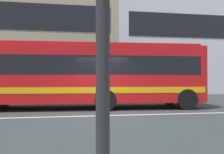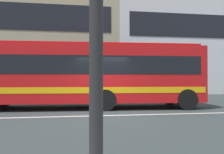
# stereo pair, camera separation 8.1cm
# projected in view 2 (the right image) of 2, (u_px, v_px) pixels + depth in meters

# --- Properties ---
(ground_plane) EXTENTS (160.00, 160.00, 0.00)m
(ground_plane) POSITION_uv_depth(u_px,v_px,m) (105.00, 116.00, 9.29)
(ground_plane) COLOR #30393A
(lane_centre_line) EXTENTS (60.00, 0.16, 0.01)m
(lane_centre_line) POSITION_uv_depth(u_px,v_px,m) (105.00, 116.00, 9.29)
(lane_centre_line) COLOR silver
(lane_centre_line) RESTS_ON ground_plane
(apartment_block_left) EXTENTS (20.30, 8.15, 12.05)m
(apartment_block_left) POSITION_uv_depth(u_px,v_px,m) (16.00, 36.00, 23.84)
(apartment_block_left) COLOR tan
(apartment_block_left) RESTS_ON ground_plane
(apartment_block_right) EXTENTS (23.53, 8.15, 11.59)m
(apartment_block_right) POSITION_uv_depth(u_px,v_px,m) (211.00, 43.00, 27.12)
(apartment_block_right) COLOR silver
(apartment_block_right) RESTS_ON ground_plane
(transit_bus) EXTENTS (11.42, 3.19, 3.23)m
(transit_bus) POSITION_uv_depth(u_px,v_px,m) (90.00, 73.00, 11.81)
(transit_bus) COLOR red
(transit_bus) RESTS_ON ground_plane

